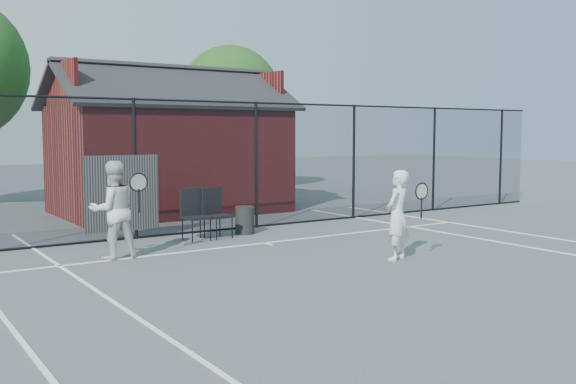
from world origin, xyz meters
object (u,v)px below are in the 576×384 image
player_front (398,215)px  waste_bin (245,220)px  chair_left (196,215)px  player_back (113,210)px  chair_right (218,214)px  clubhouse (169,156)px

player_front → waste_bin: bearing=101.2°
chair_left → waste_bin: size_ratio=1.72×
player_front → player_back: 5.10m
player_front → chair_right: size_ratio=1.52×
clubhouse → chair_left: size_ratio=6.04×
chair_left → waste_bin: 1.32m
chair_left → chair_right: size_ratio=1.01×
player_back → chair_left: player_back is taller
chair_left → chair_right: chair_left is taller
clubhouse → waste_bin: size_ratio=10.42×
player_back → chair_left: (2.09, 0.95, -0.35)m
chair_right → waste_bin: (0.77, 0.19, -0.22)m
chair_left → chair_right: 0.52m
player_front → waste_bin: 4.17m
chair_right → chair_left: bearing=169.3°
clubhouse → player_back: bearing=-121.7°
player_back → chair_left: bearing=24.4°
player_back → waste_bin: 3.61m
player_front → player_back: size_ratio=0.91×
clubhouse → chair_right: clubhouse is taller
clubhouse → chair_right: (-1.00, -4.90, -1.08)m
player_front → chair_left: bearing=118.3°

